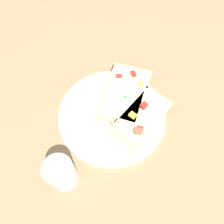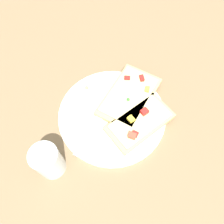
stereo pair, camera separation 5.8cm
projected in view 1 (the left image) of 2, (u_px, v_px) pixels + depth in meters
ground_plane at (112, 116)px, 0.60m from camera, size 4.00×4.00×0.00m
plate at (112, 115)px, 0.59m from camera, size 0.29×0.29×0.01m
fork at (122, 121)px, 0.57m from camera, size 0.15×0.19×0.01m
knife at (97, 132)px, 0.56m from camera, size 0.13×0.17×0.01m
pizza_slice_main at (125, 93)px, 0.61m from camera, size 0.21×0.22×0.03m
pizza_slice_corner at (141, 117)px, 0.57m from camera, size 0.20×0.16×0.03m
crumb_scatter at (115, 103)px, 0.60m from camera, size 0.15×0.13×0.01m
drinking_glass at (62, 173)px, 0.48m from camera, size 0.06×0.06×0.10m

